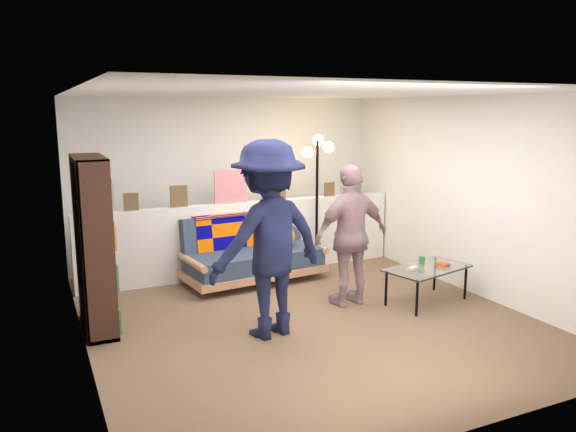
{
  "coord_description": "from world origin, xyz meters",
  "views": [
    {
      "loc": [
        -2.62,
        -5.24,
        2.23
      ],
      "look_at": [
        0.0,
        0.4,
        1.05
      ],
      "focal_mm": 35.0,
      "sensor_mm": 36.0,
      "label": 1
    }
  ],
  "objects_px": {
    "bookshelf": "(94,250)",
    "person_right": "(351,236)",
    "futon_sofa": "(253,253)",
    "person_left": "(268,239)",
    "coffee_table": "(427,270)",
    "floor_lamp": "(318,175)"
  },
  "relations": [
    {
      "from": "bookshelf",
      "to": "person_right",
      "type": "bearing_deg",
      "value": -9.27
    },
    {
      "from": "floor_lamp",
      "to": "person_left",
      "type": "relative_size",
      "value": 0.97
    },
    {
      "from": "floor_lamp",
      "to": "person_right",
      "type": "xyz_separation_m",
      "value": [
        -0.33,
        -1.47,
        -0.52
      ]
    },
    {
      "from": "bookshelf",
      "to": "coffee_table",
      "type": "bearing_deg",
      "value": -12.23
    },
    {
      "from": "futon_sofa",
      "to": "bookshelf",
      "type": "relative_size",
      "value": 1.07
    },
    {
      "from": "person_right",
      "to": "futon_sofa",
      "type": "bearing_deg",
      "value": -66.88
    },
    {
      "from": "futon_sofa",
      "to": "floor_lamp",
      "type": "xyz_separation_m",
      "value": [
        1.02,
        0.13,
        0.98
      ]
    },
    {
      "from": "person_left",
      "to": "futon_sofa",
      "type": "bearing_deg",
      "value": -118.12
    },
    {
      "from": "floor_lamp",
      "to": "person_left",
      "type": "distance_m",
      "value": 2.46
    },
    {
      "from": "futon_sofa",
      "to": "person_left",
      "type": "distance_m",
      "value": 1.93
    },
    {
      "from": "futon_sofa",
      "to": "coffee_table",
      "type": "relative_size",
      "value": 1.71
    },
    {
      "from": "bookshelf",
      "to": "person_left",
      "type": "bearing_deg",
      "value": -29.2
    },
    {
      "from": "coffee_table",
      "to": "person_left",
      "type": "relative_size",
      "value": 0.57
    },
    {
      "from": "bookshelf",
      "to": "person_right",
      "type": "height_order",
      "value": "bookshelf"
    },
    {
      "from": "floor_lamp",
      "to": "coffee_table",
      "type": "bearing_deg",
      "value": -74.12
    },
    {
      "from": "person_left",
      "to": "coffee_table",
      "type": "bearing_deg",
      "value": 170.78
    },
    {
      "from": "futon_sofa",
      "to": "person_right",
      "type": "xyz_separation_m",
      "value": [
        0.69,
        -1.34,
        0.45
      ]
    },
    {
      "from": "floor_lamp",
      "to": "person_right",
      "type": "bearing_deg",
      "value": -102.75
    },
    {
      "from": "floor_lamp",
      "to": "person_left",
      "type": "xyz_separation_m",
      "value": [
        -1.54,
        -1.88,
        -0.36
      ]
    },
    {
      "from": "futon_sofa",
      "to": "bookshelf",
      "type": "bearing_deg",
      "value": -156.74
    },
    {
      "from": "floor_lamp",
      "to": "person_right",
      "type": "relative_size",
      "value": 1.16
    },
    {
      "from": "futon_sofa",
      "to": "floor_lamp",
      "type": "distance_m",
      "value": 1.42
    }
  ]
}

